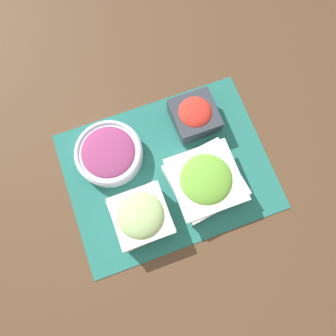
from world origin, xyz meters
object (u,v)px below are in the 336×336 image
lettuce_bowl (205,181)px  tomato_bowl (195,115)px  onion_bowl (109,153)px  cucumber_bowl (141,216)px

lettuce_bowl → tomato_bowl: 0.20m
onion_bowl → cucumber_bowl: cucumber_bowl is taller
tomato_bowl → lettuce_bowl: bearing=-102.4°
lettuce_bowl → onion_bowl: (-0.23, 0.17, -0.01)m
onion_bowl → tomato_bowl: (0.27, 0.02, 0.01)m
lettuce_bowl → cucumber_bowl: bearing=-170.6°
lettuce_bowl → tomato_bowl: tomato_bowl is taller
cucumber_bowl → lettuce_bowl: bearing=9.4°
lettuce_bowl → onion_bowl: lettuce_bowl is taller
onion_bowl → tomato_bowl: bearing=4.7°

